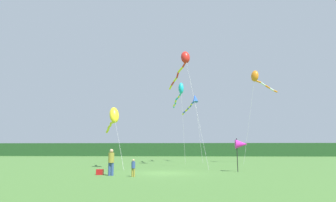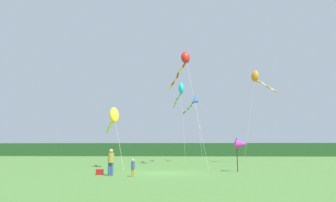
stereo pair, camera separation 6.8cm
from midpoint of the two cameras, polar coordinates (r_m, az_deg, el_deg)
The scene contains 11 objects.
ground_plane at distance 20.85m, azimuth -0.90°, elevation -14.33°, with size 120.00×120.00×0.00m, color #477533.
distant_treeline at distance 65.74m, azimuth 2.05°, elevation -9.76°, with size 108.00×3.79×2.91m, color #234C23.
person_adult at distance 19.28m, azimuth -11.33°, elevation -11.70°, with size 0.38×0.38×1.71m.
person_child at distance 18.37m, azimuth -6.96°, elevation -13.03°, with size 0.24×0.24×1.08m.
cooler_box at distance 20.12m, azimuth -13.51°, elevation -13.73°, with size 0.43×0.35×0.37m, color red.
banner_flag_pole at distance 22.60m, azimuth 14.61°, elevation -8.45°, with size 0.90×0.70×2.52m.
kite_cyan at distance 36.59m, azimuth 2.55°, elevation 2.04°, with size 1.65×6.73×10.11m.
kite_red at distance 31.02m, azimuth 3.24°, elevation 7.93°, with size 3.94×11.17×12.09m.
kite_blue at distance 38.06m, azimuth 5.13°, elevation -0.14°, with size 2.50×7.49×8.79m.
kite_yellow at distance 26.76m, azimuth -10.83°, elevation -3.14°, with size 3.20×5.87×5.63m.
kite_orange at distance 36.71m, azimuth 17.49°, elevation 4.52°, with size 5.56×4.03×11.30m.
Camera 2 is at (1.56, -20.72, 1.76)m, focal length 30.26 mm.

